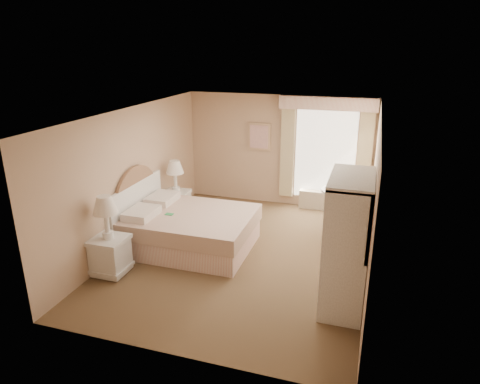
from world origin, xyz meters
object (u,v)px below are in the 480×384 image
(nightstand_far, at_px, (176,197))
(armoire, at_px, (346,253))
(bed, at_px, (184,227))
(nightstand_near, at_px, (109,246))
(cafe_chair, at_px, (343,194))
(round_table, at_px, (340,203))

(nightstand_far, xyz_separation_m, armoire, (3.65, -2.20, 0.32))
(bed, bearing_deg, nightstand_near, -119.80)
(cafe_chair, bearing_deg, nightstand_far, -141.01)
(bed, height_order, nightstand_near, bed)
(bed, bearing_deg, nightstand_far, 121.24)
(cafe_chair, height_order, armoire, armoire)
(round_table, height_order, armoire, armoire)
(bed, relative_size, nightstand_near, 1.71)
(nightstand_near, xyz_separation_m, armoire, (3.65, 0.26, 0.30))
(round_table, relative_size, armoire, 0.43)
(cafe_chair, bearing_deg, nightstand_near, -111.67)
(cafe_chair, distance_m, armoire, 3.21)
(bed, xyz_separation_m, cafe_chair, (2.65, 2.19, 0.19))
(round_table, height_order, cafe_chair, cafe_chair)
(armoire, bearing_deg, nightstand_far, 148.94)
(bed, xyz_separation_m, nightstand_far, (-0.73, 1.20, 0.10))
(nightstand_near, xyz_separation_m, nightstand_far, (-0.00, 2.47, -0.02))
(nightstand_near, height_order, round_table, nightstand_near)
(bed, relative_size, round_table, 2.72)
(cafe_chair, xyz_separation_m, armoire, (0.28, -3.19, 0.23))
(round_table, distance_m, armoire, 2.70)
(bed, relative_size, nightstand_far, 1.80)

